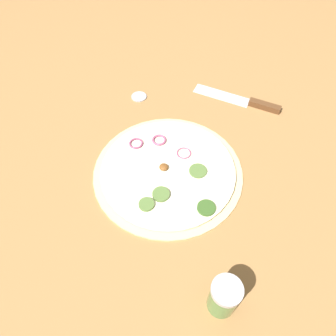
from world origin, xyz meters
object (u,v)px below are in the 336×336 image
Objects in this scene: knife at (249,102)px; spice_jar at (224,297)px; pizza at (168,171)px; loose_cap at (139,96)px.

knife is 0.58m from spice_jar.
knife is (-0.14, 0.32, 0.00)m from pizza.
knife is at bearing 62.09° from loose_cap.
pizza is at bearing 71.51° from knife.
spice_jar is at bearing -5.25° from loose_cap.
knife is 0.33m from loose_cap.
pizza is 0.35m from knife.
pizza is 1.73× the size of knife.
pizza reaches higher than loose_cap.
knife reaches higher than loose_cap.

